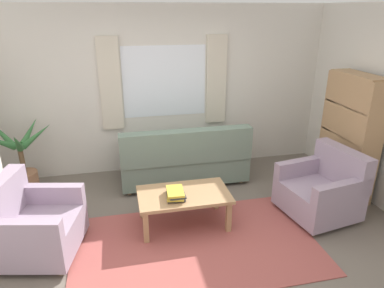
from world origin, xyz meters
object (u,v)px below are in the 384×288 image
potted_plant (22,164)px  bookshelf (346,142)px  book_stack_on_table (175,194)px  armchair_left (32,225)px  coffee_table (184,197)px  armchair_right (322,190)px  couch (184,159)px

potted_plant → bookshelf: size_ratio=0.66×
bookshelf → book_stack_on_table: bearing=99.8°
armchair_left → coffee_table: size_ratio=0.90×
coffee_table → potted_plant: bearing=148.1°
armchair_left → bookshelf: size_ratio=0.58×
armchair_right → potted_plant: bearing=-120.2°
armchair_right → coffee_table: (-1.78, 0.14, 0.03)m
couch → potted_plant: bearing=-3.9°
coffee_table → book_stack_on_table: bearing=-146.5°
armchair_right → book_stack_on_table: 1.90m
armchair_right → book_stack_on_table: (-1.89, 0.07, 0.13)m
armchair_right → couch: bearing=-139.5°
coffee_table → bookshelf: size_ratio=0.64×
couch → book_stack_on_table: size_ratio=5.55×
couch → coffee_table: (-0.23, -1.14, 0.01)m
armchair_right → book_stack_on_table: bearing=-101.8°
coffee_table → bookshelf: bookshelf is taller
armchair_right → potted_plant: 4.13m
armchair_right → coffee_table: bearing=-104.4°
armchair_left → potted_plant: bearing=27.5°
book_stack_on_table → couch: bearing=74.4°
bookshelf → potted_plant: bearing=78.2°
bookshelf → armchair_left: bearing=97.5°
armchair_left → bookshelf: (4.08, 0.54, 0.41)m
armchair_left → book_stack_on_table: 1.58m
armchair_right → coffee_table: size_ratio=0.88×
potted_plant → book_stack_on_table: bearing=-34.8°
armchair_left → armchair_right: same height
potted_plant → couch: bearing=-3.9°
book_stack_on_table → bookshelf: bearing=9.8°
armchair_left → potted_plant: 1.54m
armchair_right → bookshelf: bearing=119.4°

